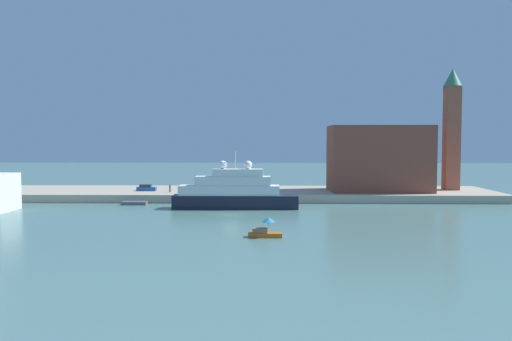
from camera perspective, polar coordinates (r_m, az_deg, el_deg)
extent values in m
plane|color=slate|center=(87.73, -2.78, -4.89)|extent=(400.00, 400.00, 0.00)
cube|color=#ADA38E|center=(114.34, -1.85, -2.55)|extent=(110.00, 21.92, 1.63)
cube|color=black|center=(96.04, -2.25, -3.43)|extent=(22.94, 4.14, 2.46)
cube|color=white|center=(95.88, -2.94, -2.17)|extent=(18.35, 3.81, 1.79)
cube|color=white|center=(95.69, -2.53, -1.14)|extent=(13.76, 3.47, 1.67)
cube|color=white|center=(95.52, -1.99, -0.23)|extent=(9.18, 3.14, 1.35)
cylinder|color=silver|center=(95.43, -2.26, 1.15)|extent=(0.16, 0.16, 3.27)
sphere|color=white|center=(95.36, -0.89, 0.63)|extent=(1.54, 1.54, 1.54)
sphere|color=white|center=(95.64, -3.63, 0.63)|extent=(1.54, 1.54, 1.54)
cube|color=#C66019|center=(68.04, 1.00, -7.06)|extent=(4.40, 1.46, 0.56)
cube|color=#8C6647|center=(67.94, 0.44, -6.56)|extent=(1.94, 1.17, 0.63)
cylinder|color=#B2B2B2|center=(67.86, 1.37, -6.22)|extent=(0.06, 0.06, 1.45)
cone|color=teal|center=(67.70, 1.37, -5.37)|extent=(1.71, 1.71, 0.60)
cube|color=#595966|center=(104.23, -13.13, -3.48)|extent=(4.81, 1.96, 0.65)
cube|color=brown|center=(114.95, 13.26, 1.30)|extent=(21.01, 12.51, 13.99)
cube|color=#93513D|center=(121.99, 20.58, 3.31)|extent=(3.08, 3.08, 22.61)
cone|color=#387A5B|center=(122.74, 20.71, 9.49)|extent=(4.00, 4.00, 3.82)
cube|color=#1E4C99|center=(114.74, -11.86, -1.99)|extent=(4.13, 1.61, 0.81)
cube|color=#262D33|center=(114.72, -11.96, -1.64)|extent=(2.48, 1.45, 0.58)
cylinder|color=#4C4C4C|center=(111.08, -9.38, -1.94)|extent=(0.36, 0.36, 1.53)
sphere|color=tan|center=(111.00, -9.38, -1.49)|extent=(0.24, 0.24, 0.24)
cylinder|color=black|center=(104.11, 0.31, -2.45)|extent=(0.37, 0.37, 0.81)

